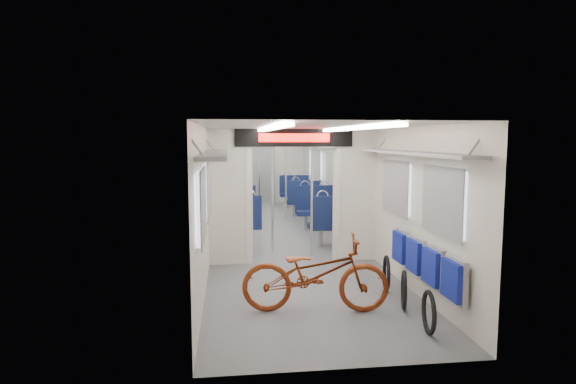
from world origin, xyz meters
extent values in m
plane|color=#515456|center=(0.00, 0.00, 0.00)|extent=(12.00, 12.00, 0.00)
cube|color=beige|center=(-1.45, 0.00, 1.15)|extent=(0.02, 12.00, 2.30)
cube|color=beige|center=(1.45, 0.00, 1.15)|extent=(0.02, 12.00, 2.30)
cube|color=beige|center=(0.00, 6.00, 1.15)|extent=(2.90, 0.02, 2.30)
cube|color=beige|center=(0.00, -6.00, 1.15)|extent=(2.90, 0.02, 2.30)
cube|color=silver|center=(0.00, 0.00, 2.30)|extent=(2.90, 12.00, 0.02)
cube|color=white|center=(-0.55, 0.00, 2.27)|extent=(0.12, 11.40, 0.04)
cube|color=white|center=(0.55, 0.00, 2.27)|extent=(0.12, 11.40, 0.04)
cube|color=beige|center=(-1.12, -2.00, 1.00)|extent=(0.65, 0.18, 2.00)
cube|color=beige|center=(1.12, -2.00, 1.00)|extent=(0.65, 0.18, 2.00)
cube|color=beige|center=(0.00, -2.00, 2.15)|extent=(2.90, 0.18, 0.30)
cylinder|color=beige|center=(-0.80, -2.00, 1.00)|extent=(0.20, 0.20, 2.00)
cylinder|color=beige|center=(0.80, -2.00, 1.00)|extent=(0.20, 0.20, 2.00)
cube|color=black|center=(0.00, -2.11, 2.15)|extent=(2.00, 0.03, 0.30)
cube|color=#FF0C07|center=(0.00, -2.13, 2.15)|extent=(1.20, 0.02, 0.14)
cube|color=silver|center=(-1.42, -4.80, 1.40)|extent=(0.04, 1.00, 0.75)
cube|color=silver|center=(1.42, -4.80, 1.40)|extent=(0.04, 1.00, 0.75)
cube|color=silver|center=(-1.42, -3.20, 1.40)|extent=(0.04, 1.00, 0.75)
cube|color=silver|center=(1.42, -3.20, 1.40)|extent=(0.04, 1.00, 0.75)
cube|color=silver|center=(-1.42, -0.50, 1.40)|extent=(0.04, 1.00, 0.75)
cube|color=silver|center=(1.42, -0.50, 1.40)|extent=(0.04, 1.00, 0.75)
cube|color=silver|center=(-1.42, 1.40, 1.40)|extent=(0.04, 1.00, 0.75)
cube|color=silver|center=(1.42, 1.40, 1.40)|extent=(0.04, 1.00, 0.75)
cube|color=silver|center=(-1.42, 3.30, 1.40)|extent=(0.04, 1.00, 0.75)
cube|color=silver|center=(1.42, 3.30, 1.40)|extent=(0.04, 1.00, 0.75)
cube|color=silver|center=(-1.42, 5.10, 1.40)|extent=(0.04, 1.00, 0.75)
cube|color=silver|center=(1.42, 5.10, 1.40)|extent=(0.04, 1.00, 0.75)
cube|color=gray|center=(-1.27, -4.00, 1.95)|extent=(0.30, 3.60, 0.04)
cube|color=gray|center=(1.27, -4.00, 1.95)|extent=(0.30, 3.60, 0.04)
cube|color=gray|center=(-1.27, 2.00, 1.95)|extent=(0.30, 7.60, 0.04)
cube|color=gray|center=(1.27, 2.00, 1.95)|extent=(0.30, 7.60, 0.04)
cube|color=gray|center=(0.00, 5.94, 1.00)|extent=(0.90, 0.05, 2.00)
imported|color=maroon|center=(-0.06, -4.48, 0.48)|extent=(1.88, 0.87, 0.95)
cube|color=gray|center=(1.38, -5.27, 0.58)|extent=(0.06, 0.44, 0.50)
cube|color=navy|center=(1.32, -5.27, 0.58)|extent=(0.06, 0.41, 0.43)
cube|color=gray|center=(1.38, -4.72, 0.58)|extent=(0.06, 0.44, 0.50)
cube|color=navy|center=(1.32, -4.72, 0.58)|extent=(0.06, 0.41, 0.43)
cube|color=gray|center=(1.38, -4.17, 0.58)|extent=(0.06, 0.44, 0.50)
cube|color=navy|center=(1.32, -4.17, 0.58)|extent=(0.06, 0.41, 0.43)
cube|color=gray|center=(1.38, -3.62, 0.58)|extent=(0.06, 0.44, 0.50)
cube|color=navy|center=(1.32, -3.62, 0.58)|extent=(0.06, 0.41, 0.43)
torus|color=black|center=(1.05, -5.32, 0.22)|extent=(0.12, 0.49, 0.49)
torus|color=black|center=(1.06, -4.53, 0.22)|extent=(0.19, 0.49, 0.49)
torus|color=black|center=(1.08, -3.79, 0.23)|extent=(0.15, 0.50, 0.50)
cube|color=#0E183E|center=(-0.70, -0.63, 0.40)|extent=(0.47, 0.44, 0.10)
cylinder|color=gray|center=(-0.70, -0.63, 0.17)|extent=(0.10, 0.10, 0.35)
cube|color=#0E183E|center=(-0.70, -0.81, 0.74)|extent=(0.47, 0.08, 0.57)
torus|color=silver|center=(-0.70, -0.81, 1.02)|extent=(0.24, 0.03, 0.24)
cube|color=#0E183E|center=(-0.70, 1.13, 0.40)|extent=(0.47, 0.44, 0.10)
cylinder|color=gray|center=(-0.70, 1.13, 0.17)|extent=(0.10, 0.10, 0.35)
cube|color=#0E183E|center=(-0.70, 1.31, 0.74)|extent=(0.47, 0.08, 0.57)
torus|color=silver|center=(-0.70, 1.31, 1.02)|extent=(0.24, 0.03, 0.24)
cube|color=#0E183E|center=(-1.17, -0.63, 0.40)|extent=(0.47, 0.44, 0.10)
cylinder|color=gray|center=(-1.17, -0.63, 0.17)|extent=(0.10, 0.10, 0.35)
cube|color=#0E183E|center=(-1.17, -0.81, 0.74)|extent=(0.47, 0.08, 0.57)
torus|color=silver|center=(-1.17, -0.81, 1.02)|extent=(0.24, 0.03, 0.24)
cube|color=#0E183E|center=(-1.17, 1.13, 0.40)|extent=(0.47, 0.44, 0.10)
cylinder|color=gray|center=(-1.17, 1.13, 0.17)|extent=(0.10, 0.10, 0.35)
cube|color=#0E183E|center=(-1.17, 1.31, 0.74)|extent=(0.47, 0.08, 0.57)
torus|color=silver|center=(-1.17, 1.31, 1.02)|extent=(0.24, 0.03, 0.24)
cube|color=#0E183E|center=(0.70, -0.90, 0.40)|extent=(0.47, 0.44, 0.10)
cylinder|color=gray|center=(0.70, -0.90, 0.17)|extent=(0.10, 0.10, 0.35)
cube|color=#0E183E|center=(0.70, -1.08, 0.74)|extent=(0.47, 0.08, 0.58)
torus|color=silver|center=(0.70, -1.08, 1.03)|extent=(0.24, 0.03, 0.24)
cube|color=#0E183E|center=(0.70, 0.88, 0.40)|extent=(0.47, 0.44, 0.10)
cylinder|color=gray|center=(0.70, 0.88, 0.17)|extent=(0.10, 0.10, 0.35)
cube|color=#0E183E|center=(0.70, 1.06, 0.74)|extent=(0.47, 0.08, 0.58)
torus|color=silver|center=(0.70, 1.06, 1.03)|extent=(0.24, 0.03, 0.24)
cube|color=#0E183E|center=(1.17, -0.90, 0.40)|extent=(0.47, 0.44, 0.10)
cylinder|color=gray|center=(1.17, -0.90, 0.17)|extent=(0.10, 0.10, 0.35)
cube|color=#0E183E|center=(1.17, -1.08, 0.74)|extent=(0.47, 0.08, 0.58)
torus|color=silver|center=(1.17, -1.08, 1.03)|extent=(0.24, 0.03, 0.24)
cube|color=#0E183E|center=(1.17, 0.88, 0.40)|extent=(0.47, 0.44, 0.10)
cylinder|color=gray|center=(1.17, 0.88, 0.17)|extent=(0.10, 0.10, 0.35)
cube|color=#0E183E|center=(1.17, 1.06, 0.74)|extent=(0.47, 0.08, 0.58)
torus|color=silver|center=(1.17, 1.06, 1.03)|extent=(0.24, 0.03, 0.24)
cube|color=#0E183E|center=(-0.70, 2.35, 0.40)|extent=(0.42, 0.39, 0.10)
cylinder|color=gray|center=(-0.70, 2.35, 0.17)|extent=(0.10, 0.10, 0.35)
cube|color=#0E183E|center=(-0.70, 2.19, 0.71)|extent=(0.42, 0.07, 0.51)
torus|color=silver|center=(-0.70, 2.19, 0.96)|extent=(0.21, 0.03, 0.21)
cube|color=#0E183E|center=(-0.70, 3.92, 0.40)|extent=(0.42, 0.39, 0.10)
cylinder|color=gray|center=(-0.70, 3.92, 0.17)|extent=(0.10, 0.10, 0.35)
cube|color=#0E183E|center=(-0.70, 4.08, 0.71)|extent=(0.42, 0.07, 0.51)
torus|color=silver|center=(-0.70, 4.08, 0.96)|extent=(0.21, 0.03, 0.21)
cube|color=#0E183E|center=(-1.17, 2.35, 0.40)|extent=(0.42, 0.39, 0.10)
cylinder|color=gray|center=(-1.17, 2.35, 0.17)|extent=(0.10, 0.10, 0.35)
cube|color=#0E183E|center=(-1.17, 2.19, 0.71)|extent=(0.42, 0.07, 0.51)
torus|color=silver|center=(-1.17, 2.19, 0.96)|extent=(0.21, 0.03, 0.21)
cube|color=#0E183E|center=(-1.17, 3.92, 0.40)|extent=(0.42, 0.39, 0.10)
cylinder|color=gray|center=(-1.17, 3.92, 0.17)|extent=(0.10, 0.10, 0.35)
cube|color=#0E183E|center=(-1.17, 4.08, 0.71)|extent=(0.42, 0.07, 0.51)
torus|color=silver|center=(-1.17, 4.08, 0.96)|extent=(0.21, 0.03, 0.21)
cube|color=#0E183E|center=(0.70, 2.82, 0.40)|extent=(0.45, 0.42, 0.10)
cylinder|color=gray|center=(0.70, 2.82, 0.17)|extent=(0.10, 0.10, 0.35)
cube|color=#0E183E|center=(0.70, 2.65, 0.72)|extent=(0.45, 0.08, 0.55)
torus|color=silver|center=(0.70, 2.65, 1.00)|extent=(0.23, 0.03, 0.23)
cube|color=#0E183E|center=(0.70, 4.52, 0.40)|extent=(0.45, 0.42, 0.10)
cylinder|color=gray|center=(0.70, 4.52, 0.17)|extent=(0.10, 0.10, 0.35)
cube|color=#0E183E|center=(0.70, 4.68, 0.72)|extent=(0.45, 0.08, 0.55)
torus|color=silver|center=(0.70, 4.68, 1.00)|extent=(0.23, 0.03, 0.23)
cube|color=#0E183E|center=(1.17, 2.82, 0.40)|extent=(0.45, 0.42, 0.10)
cylinder|color=gray|center=(1.17, 2.82, 0.17)|extent=(0.10, 0.10, 0.35)
cube|color=#0E183E|center=(1.17, 2.65, 0.72)|extent=(0.45, 0.08, 0.55)
torus|color=silver|center=(1.17, 2.65, 1.00)|extent=(0.23, 0.03, 0.23)
cube|color=#0E183E|center=(1.17, 4.52, 0.40)|extent=(0.45, 0.42, 0.10)
cylinder|color=gray|center=(1.17, 4.52, 0.17)|extent=(0.10, 0.10, 0.35)
cube|color=#0E183E|center=(1.17, 4.68, 0.72)|extent=(0.45, 0.08, 0.55)
torus|color=silver|center=(1.17, 4.68, 1.00)|extent=(0.23, 0.03, 0.23)
cylinder|color=silver|center=(-0.30, -1.30, 1.15)|extent=(0.04, 0.04, 2.30)
cylinder|color=silver|center=(0.39, -1.63, 1.15)|extent=(0.05, 0.05, 2.30)
cylinder|color=silver|center=(-0.33, 2.08, 1.15)|extent=(0.04, 0.04, 2.30)
cylinder|color=silver|center=(0.36, 2.09, 1.15)|extent=(0.04, 0.04, 2.30)
camera|label=1|loc=(-1.11, -10.17, 2.14)|focal=30.00mm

